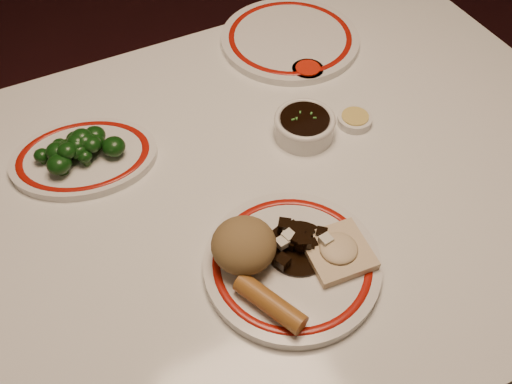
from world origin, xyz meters
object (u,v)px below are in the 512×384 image
at_px(spring_roll, 270,303).
at_px(dining_table, 283,208).
at_px(rice_mound, 244,245).
at_px(stirfry_heap, 299,242).
at_px(main_plate, 292,264).
at_px(broccoli_plate, 84,157).
at_px(soy_bowl, 304,127).
at_px(fried_wonton, 338,251).
at_px(broccoli_pile, 79,147).

bearing_deg(spring_roll, dining_table, 32.88).
bearing_deg(rice_mound, dining_table, 42.79).
bearing_deg(spring_roll, stirfry_heap, 16.38).
xyz_separation_m(dining_table, main_plate, (-0.08, -0.17, 0.10)).
bearing_deg(dining_table, rice_mound, -137.21).
bearing_deg(main_plate, rice_mound, 148.77).
relative_size(broccoli_plate, soy_bowl, 2.71).
distance_m(spring_roll, soy_bowl, 0.37).
relative_size(dining_table, soy_bowl, 11.09).
bearing_deg(soy_bowl, dining_table, -137.35).
height_order(dining_table, fried_wonton, fried_wonton).
relative_size(stirfry_heap, soy_bowl, 0.94).
relative_size(dining_table, spring_roll, 10.84).
distance_m(rice_mound, broccoli_pile, 0.35).
relative_size(dining_table, rice_mound, 12.53).
xyz_separation_m(spring_roll, soy_bowl, (0.22, 0.29, -0.01)).
distance_m(main_plate, stirfry_heap, 0.03).
height_order(main_plate, fried_wonton, fried_wonton).
distance_m(dining_table, broccoli_plate, 0.37).
bearing_deg(stirfry_heap, soy_bowl, 58.21).
xyz_separation_m(broccoli_plate, broccoli_pile, (-0.00, -0.00, 0.03)).
bearing_deg(broccoli_plate, soy_bowl, -17.28).
distance_m(broccoli_plate, soy_bowl, 0.39).
distance_m(rice_mound, spring_roll, 0.09).
bearing_deg(main_plate, soy_bowl, 56.72).
height_order(broccoli_plate, soy_bowl, soy_bowl).
bearing_deg(broccoli_pile, broccoli_plate, 48.15).
xyz_separation_m(main_plate, spring_roll, (-0.07, -0.05, 0.02)).
height_order(stirfry_heap, soy_bowl, stirfry_heap).
distance_m(main_plate, broccoli_plate, 0.42).
bearing_deg(stirfry_heap, fried_wonton, -41.89).
xyz_separation_m(fried_wonton, soy_bowl, (0.09, 0.26, -0.01)).
relative_size(rice_mound, stirfry_heap, 0.94).
height_order(main_plate, spring_roll, spring_roll).
bearing_deg(fried_wonton, broccoli_pile, 127.49).
bearing_deg(rice_mound, spring_roll, -92.64).
xyz_separation_m(dining_table, stirfry_heap, (-0.06, -0.15, 0.12)).
height_order(rice_mound, spring_roll, rice_mound).
bearing_deg(soy_bowl, broccoli_plate, 162.72).
bearing_deg(broccoli_pile, spring_roll, -69.18).
bearing_deg(stirfry_heap, rice_mound, 168.24).
xyz_separation_m(main_plate, broccoli_plate, (-0.22, 0.36, -0.00)).
xyz_separation_m(main_plate, rice_mound, (-0.06, 0.04, 0.04)).
height_order(dining_table, soy_bowl, soy_bowl).
distance_m(dining_table, soy_bowl, 0.15).
height_order(main_plate, broccoli_plate, main_plate).
height_order(broccoli_pile, soy_bowl, broccoli_pile).
bearing_deg(spring_roll, broccoli_plate, 86.58).
bearing_deg(spring_roll, main_plate, 15.27).
relative_size(spring_roll, stirfry_heap, 1.08).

